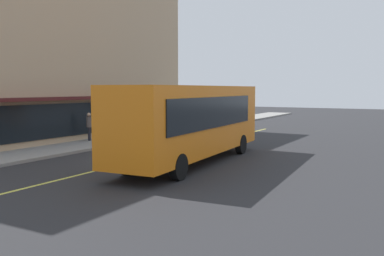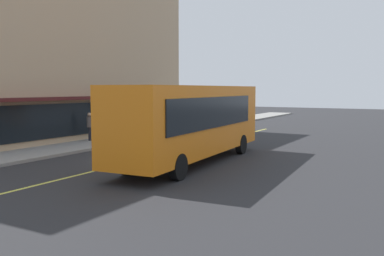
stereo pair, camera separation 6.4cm
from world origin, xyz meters
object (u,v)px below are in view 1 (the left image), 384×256
Objects in this scene: traffic_light at (146,101)px; pedestrian_waiting at (89,124)px; pedestrian_mid_block at (122,121)px; car_silver at (212,123)px; bus at (193,119)px; pedestrian_by_curb at (154,118)px.

traffic_light is 4.19m from pedestrian_waiting.
pedestrian_waiting is at bearing 171.79° from pedestrian_mid_block.
pedestrian_mid_block is at bearing 155.02° from car_silver.
bus is at bearing -108.51° from pedestrian_waiting.
pedestrian_by_curb is (-2.90, 3.49, 0.40)m from car_silver.
bus is at bearing -138.10° from pedestrian_by_curb.
bus is 13.29m from pedestrian_by_curb.
pedestrian_mid_block is (-0.83, 1.39, -1.33)m from traffic_light.
car_silver is 4.55m from pedestrian_by_curb.
pedestrian_mid_block is at bearing -8.21° from pedestrian_waiting.
traffic_light is at bearing -59.19° from pedestrian_mid_block.
bus is 6.42× the size of pedestrian_mid_block.
traffic_light is at bearing -26.65° from pedestrian_waiting.
traffic_light is 0.74× the size of car_silver.
traffic_light is at bearing -154.13° from pedestrian_by_curb.
car_silver is 2.48× the size of pedestrian_mid_block.
bus is 13.91m from car_silver.
pedestrian_waiting is at bearing 153.35° from traffic_light.
pedestrian_by_curb is 6.85m from pedestrian_waiting.
traffic_light is 6.73m from car_silver.
bus is 10.41m from pedestrian_mid_block.
bus is 2.59× the size of car_silver.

